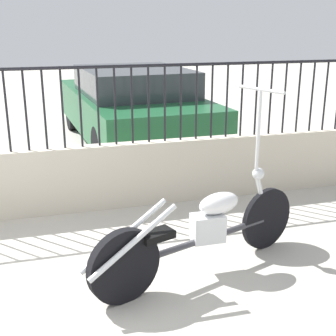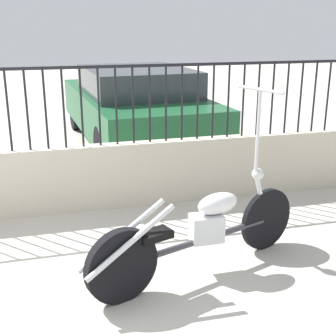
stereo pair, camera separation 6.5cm
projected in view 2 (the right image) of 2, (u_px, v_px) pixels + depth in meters
motorcycle_dark_grey at (194, 232)px, 3.94m from camera, size 2.12×0.92×1.56m
car_green at (135, 105)px, 8.24m from camera, size 2.17×4.60×1.34m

